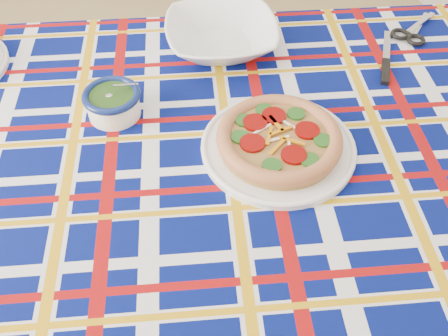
{
  "coord_description": "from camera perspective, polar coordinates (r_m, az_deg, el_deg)",
  "views": [
    {
      "loc": [
        0.22,
        -1.18,
        1.57
      ],
      "look_at": [
        0.37,
        -0.52,
        0.83
      ],
      "focal_mm": 40.0,
      "sensor_mm": 36.0,
      "label": 1
    }
  ],
  "objects": [
    {
      "name": "floor",
      "position": [
        1.98,
        -13.82,
        -6.87
      ],
      "size": [
        4.0,
        4.0,
        0.0
      ],
      "primitive_type": "plane",
      "color": "#997F4F",
      "rests_on": "ground"
    },
    {
      "name": "dining_table",
      "position": [
        1.13,
        -3.68,
        -1.09
      ],
      "size": [
        1.84,
        1.28,
        0.8
      ],
      "rotation": [
        0.0,
        0.0,
        -0.13
      ],
      "color": "brown",
      "rests_on": "floor"
    },
    {
      "name": "tablecloth",
      "position": [
        1.11,
        -3.75,
        -0.19
      ],
      "size": [
        1.88,
        1.32,
        0.11
      ],
      "primitive_type": null,
      "rotation": [
        0.0,
        0.0,
        -0.13
      ],
      "color": "#040E56",
      "rests_on": "dining_table"
    },
    {
      "name": "main_focaccia_plate",
      "position": [
        1.05,
        6.32,
        3.31
      ],
      "size": [
        0.37,
        0.37,
        0.07
      ],
      "primitive_type": null,
      "rotation": [
        0.0,
        0.0,
        -0.08
      ],
      "color": "#A27439",
      "rests_on": "tablecloth"
    },
    {
      "name": "pesto_bowl",
      "position": [
        1.16,
        -12.62,
        7.48
      ],
      "size": [
        0.16,
        0.16,
        0.08
      ],
      "primitive_type": null,
      "rotation": [
        0.0,
        0.0,
        -0.28
      ],
      "color": "#18360E",
      "rests_on": "tablecloth"
    },
    {
      "name": "serving_bowl",
      "position": [
        1.34,
        -0.29,
        14.87
      ],
      "size": [
        0.32,
        0.32,
        0.07
      ],
      "primitive_type": "imported",
      "rotation": [
        0.0,
        0.0,
        -0.09
      ],
      "color": "white",
      "rests_on": "tablecloth"
    },
    {
      "name": "table_knife",
      "position": [
        1.42,
        18.12,
        13.04
      ],
      "size": [
        0.13,
        0.24,
        0.01
      ],
      "primitive_type": null,
      "rotation": [
        0.0,
        0.0,
        1.11
      ],
      "color": "silver",
      "rests_on": "tablecloth"
    },
    {
      "name": "kitchen_scissors",
      "position": [
        1.54,
        21.51,
        15.12
      ],
      "size": [
        0.23,
        0.21,
        0.02
      ],
      "primitive_type": null,
      "rotation": [
        0.0,
        0.0,
        0.7
      ],
      "color": "silver",
      "rests_on": "tablecloth"
    }
  ]
}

